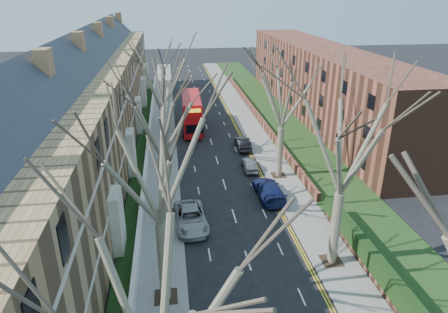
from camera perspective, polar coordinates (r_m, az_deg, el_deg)
name	(u,v)px	position (r m, az deg, el deg)	size (l,w,h in m)	color
pavement_left	(163,128)	(55.36, -8.72, 4.05)	(3.00, 102.00, 0.12)	slate
pavement_right	(249,124)	(56.40, 3.58, 4.62)	(3.00, 102.00, 0.12)	slate
terrace_left	(90,107)	(46.95, -18.58, 6.73)	(9.70, 78.00, 13.60)	#91724A
flats_right	(320,81)	(62.04, 13.57, 10.42)	(13.97, 54.00, 10.00)	brown
wall_hedge_right	(409,310)	(25.80, 24.92, -19.27)	(0.70, 24.00, 1.80)	#533323
front_wall_left	(148,146)	(47.71, -10.77, 1.54)	(0.30, 78.00, 1.00)	white
grass_verge_right	(280,122)	(57.40, 8.01, 4.86)	(6.00, 102.00, 0.06)	#1B3513
tree_left_near	(151,301)	(12.84, -10.42, -19.59)	(9.80, 9.80, 13.73)	#675E49
tree_left_mid	(156,155)	(21.10, -9.71, 0.25)	(10.50, 10.50, 14.71)	#675E49
tree_left_far	(159,109)	(30.68, -9.31, 6.77)	(10.15, 10.15, 14.22)	#675E49
tree_left_dist	(160,74)	(42.29, -9.13, 11.58)	(10.50, 10.50, 14.71)	#675E49
tree_right_mid	(347,132)	(25.24, 17.22, 3.31)	(10.50, 10.50, 14.71)	#675E49
tree_right_far	(284,86)	(37.96, 8.52, 9.88)	(10.15, 10.15, 14.22)	#675E49
double_decker_bus	(192,113)	(54.16, -4.63, 6.16)	(2.90, 10.59, 4.42)	#B20C10
car_left_far	(191,218)	(32.23, -4.77, -8.73)	(2.45, 5.32, 1.48)	#9C9CA1
car_right_near	(269,190)	(36.49, 6.42, -4.73)	(2.20, 5.42, 1.57)	navy
car_right_mid	(250,164)	(41.91, 3.70, -1.08)	(1.51, 3.76, 1.28)	gray
car_right_far	(243,143)	(47.38, 2.70, 1.88)	(1.47, 4.21, 1.39)	black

